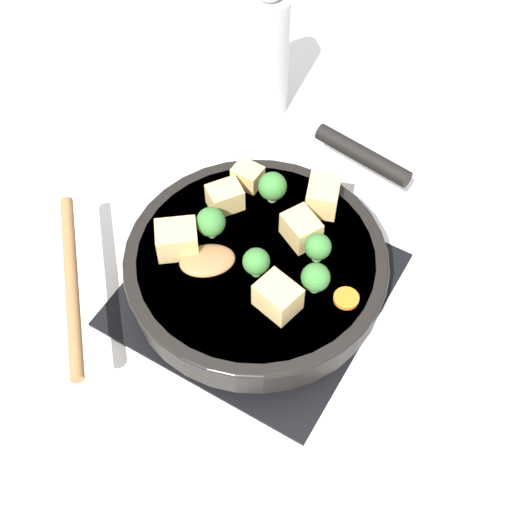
% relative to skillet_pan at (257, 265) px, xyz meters
% --- Properties ---
extents(ground_plane, '(2.40, 2.40, 0.00)m').
position_rel_skillet_pan_xyz_m(ground_plane, '(0.00, -0.00, -0.05)').
color(ground_plane, silver).
extents(front_burner_grate, '(0.31, 0.31, 0.03)m').
position_rel_skillet_pan_xyz_m(front_burner_grate, '(0.00, -0.00, -0.04)').
color(front_burner_grate, black).
rests_on(front_burner_grate, ground_plane).
extents(skillet_pan, '(0.42, 0.33, 0.05)m').
position_rel_skillet_pan_xyz_m(skillet_pan, '(0.00, 0.00, 0.00)').
color(skillet_pan, black).
rests_on(skillet_pan, front_burner_grate).
extents(wooden_spoon, '(0.25, 0.25, 0.02)m').
position_rel_skillet_pan_xyz_m(wooden_spoon, '(0.11, -0.12, 0.03)').
color(wooden_spoon, olive).
rests_on(wooden_spoon, skillet_pan).
extents(tofu_cube_center_large, '(0.06, 0.06, 0.04)m').
position_rel_skillet_pan_xyz_m(tofu_cube_center_large, '(0.04, -0.09, 0.04)').
color(tofu_cube_center_large, '#DBB770').
rests_on(tofu_cube_center_large, skillet_pan).
extents(tofu_cube_near_handle, '(0.05, 0.06, 0.04)m').
position_rel_skillet_pan_xyz_m(tofu_cube_near_handle, '(0.05, 0.06, 0.04)').
color(tofu_cube_near_handle, '#DBB770').
rests_on(tofu_cube_near_handle, skillet_pan).
extents(tofu_cube_east_chunk, '(0.06, 0.05, 0.04)m').
position_rel_skillet_pan_xyz_m(tofu_cube_east_chunk, '(-0.11, 0.03, 0.04)').
color(tofu_cube_east_chunk, '#DBB770').
rests_on(tofu_cube_east_chunk, skillet_pan).
extents(tofu_cube_west_chunk, '(0.05, 0.06, 0.04)m').
position_rel_skillet_pan_xyz_m(tofu_cube_west_chunk, '(-0.05, 0.03, 0.04)').
color(tofu_cube_west_chunk, '#DBB770').
rests_on(tofu_cube_west_chunk, skillet_pan).
extents(tofu_cube_back_piece, '(0.05, 0.05, 0.03)m').
position_rel_skillet_pan_xyz_m(tofu_cube_back_piece, '(-0.05, -0.08, 0.04)').
color(tofu_cube_back_piece, '#DBB770').
rests_on(tofu_cube_back_piece, skillet_pan).
extents(tofu_cube_front_piece, '(0.03, 0.04, 0.03)m').
position_rel_skillet_pan_xyz_m(tofu_cube_front_piece, '(-0.09, -0.07, 0.04)').
color(tofu_cube_front_piece, '#DBB770').
rests_on(tofu_cube_front_piece, skillet_pan).
extents(broccoli_floret_near_spoon, '(0.03, 0.03, 0.04)m').
position_rel_skillet_pan_xyz_m(broccoli_floret_near_spoon, '(0.02, 0.01, 0.05)').
color(broccoli_floret_near_spoon, '#709956').
rests_on(broccoli_floret_near_spoon, skillet_pan).
extents(broccoli_floret_center_top, '(0.04, 0.04, 0.04)m').
position_rel_skillet_pan_xyz_m(broccoli_floret_center_top, '(-0.09, -0.03, 0.05)').
color(broccoli_floret_center_top, '#709956').
rests_on(broccoli_floret_center_top, skillet_pan).
extents(broccoli_floret_east_rim, '(0.03, 0.03, 0.04)m').
position_rel_skillet_pan_xyz_m(broccoli_floret_east_rim, '(0.01, 0.08, 0.05)').
color(broccoli_floret_east_rim, '#709956').
rests_on(broccoli_floret_east_rim, skillet_pan).
extents(broccoli_floret_west_rim, '(0.04, 0.04, 0.04)m').
position_rel_skillet_pan_xyz_m(broccoli_floret_west_rim, '(0.00, -0.06, 0.05)').
color(broccoli_floret_west_rim, '#709956').
rests_on(broccoli_floret_west_rim, skillet_pan).
extents(broccoli_floret_north_edge, '(0.03, 0.03, 0.04)m').
position_rel_skillet_pan_xyz_m(broccoli_floret_north_edge, '(-0.03, 0.07, 0.04)').
color(broccoli_floret_north_edge, '#709956').
rests_on(broccoli_floret_north_edge, skillet_pan).
extents(carrot_slice_orange_thin, '(0.02, 0.02, 0.01)m').
position_rel_skillet_pan_xyz_m(carrot_slice_orange_thin, '(-0.07, -0.09, 0.02)').
color(carrot_slice_orange_thin, orange).
rests_on(carrot_slice_orange_thin, skillet_pan).
extents(carrot_slice_near_center, '(0.03, 0.03, 0.01)m').
position_rel_skillet_pan_xyz_m(carrot_slice_near_center, '(0.00, 0.12, 0.02)').
color(carrot_slice_near_center, orange).
rests_on(carrot_slice_near_center, skillet_pan).
extents(pepper_mill, '(0.06, 0.06, 0.23)m').
position_rel_skillet_pan_xyz_m(pepper_mill, '(-0.30, -0.16, 0.05)').
color(pepper_mill, '#B2B2B7').
rests_on(pepper_mill, ground_plane).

